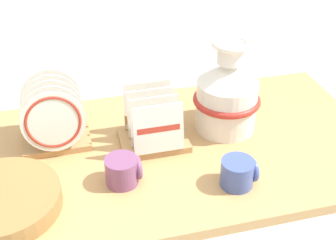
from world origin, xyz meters
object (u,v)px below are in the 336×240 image
dish_rack_square_plates (153,129)px  ceramic_vase (227,93)px  mug_plum_glaze (123,171)px  dish_rack_round_plates (54,121)px  mug_cobalt_glaze (239,173)px  wicker_charger_stack (2,201)px

dish_rack_square_plates → ceramic_vase: bearing=6.6°
mug_plum_glaze → dish_rack_square_plates: bearing=52.7°
dish_rack_round_plates → mug_plum_glaze: dish_rack_round_plates is taller
dish_rack_round_plates → mug_plum_glaze: bearing=-54.0°
mug_cobalt_glaze → wicker_charger_stack: bearing=174.3°
dish_rack_round_plates → mug_cobalt_glaze: bearing=-34.2°
ceramic_vase → dish_rack_round_plates: (-0.57, 0.05, -0.05)m
dish_rack_round_plates → wicker_charger_stack: (-0.16, -0.28, -0.06)m
wicker_charger_stack → mug_plum_glaze: (0.34, 0.03, 0.02)m
ceramic_vase → mug_plum_glaze: size_ratio=3.05×
dish_rack_round_plates → wicker_charger_stack: dish_rack_round_plates is taller
wicker_charger_stack → mug_cobalt_glaze: (0.67, -0.07, 0.02)m
wicker_charger_stack → dish_rack_round_plates: bearing=59.6°
dish_rack_round_plates → wicker_charger_stack: bearing=-120.4°
ceramic_vase → mug_cobalt_glaze: 0.31m
wicker_charger_stack → ceramic_vase: bearing=17.1°
mug_plum_glaze → mug_cobalt_glaze: same height
ceramic_vase → wicker_charger_stack: (-0.73, -0.23, -0.11)m
ceramic_vase → dish_rack_square_plates: bearing=-173.4°
dish_rack_round_plates → dish_rack_square_plates: (0.31, -0.08, -0.03)m
mug_plum_glaze → mug_cobalt_glaze: size_ratio=1.00×
dish_rack_round_plates → mug_cobalt_glaze: 0.61m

